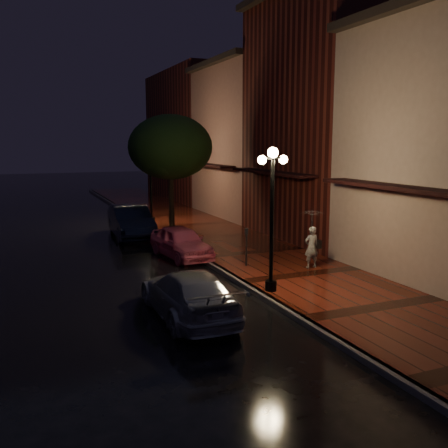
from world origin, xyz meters
name	(u,v)px	position (x,y,z in m)	size (l,w,h in m)	color
ground	(202,261)	(0.00, 0.00, 0.00)	(120.00, 120.00, 0.00)	black
sidewalk	(254,254)	(2.25, 0.00, 0.07)	(4.50, 60.00, 0.15)	#44160C
curb	(202,259)	(0.00, 0.00, 0.07)	(0.25, 60.00, 0.15)	#595451
storefront_mid	(327,122)	(7.00, 2.00, 5.50)	(5.00, 8.00, 11.00)	#511914
storefront_far	(252,143)	(7.00, 10.00, 4.50)	(5.00, 8.00, 9.00)	#8C5951
storefront_extra	(196,137)	(7.00, 20.00, 5.00)	(5.00, 12.00, 10.00)	#511914
streetlamp_near	(272,211)	(0.35, -5.00, 2.60)	(0.96, 0.36, 4.31)	black
streetlamp_far	(151,179)	(0.35, 9.00, 2.60)	(0.96, 0.36, 4.31)	black
street_tree	(171,149)	(0.61, 5.99, 4.24)	(4.16, 4.16, 5.80)	black
pink_car	(181,242)	(-0.60, 0.82, 0.64)	(1.50, 3.74, 1.27)	#E9607F
navy_car	(131,222)	(-1.51, 5.85, 0.78)	(1.66, 4.75, 1.57)	black
silver_car	(189,294)	(-2.56, -5.83, 0.63)	(1.78, 4.37, 1.27)	#98989F
woman_with_umbrella	(312,230)	(3.02, -3.08, 1.53)	(0.87, 0.89, 2.09)	white
parking_meter	(246,243)	(0.99, -1.92, 0.99)	(0.15, 0.14, 1.38)	black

